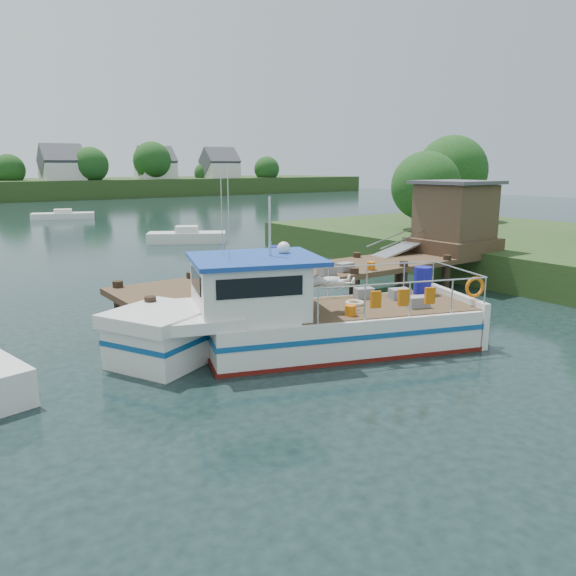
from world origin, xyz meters
TOP-DOWN VIEW (x-y plane):
  - ground_plane at (0.00, 0.00)m, footprint 160.00×160.00m
  - near_shore at (16.88, -0.73)m, footprint 16.00×30.00m
  - dock at (6.51, 0.01)m, footprint 16.60×3.00m
  - lobster_boat at (-2.20, -3.53)m, footprint 10.47×5.86m
  - moored_far at (3.03, 41.58)m, footprint 6.05×3.56m
  - moored_b at (5.26, 18.88)m, footprint 5.32×4.12m
  - moored_c at (18.83, 14.96)m, footprint 7.01×2.91m

SIDE VIEW (x-z plane):
  - ground_plane at x=0.00m, z-range 0.00..0.00m
  - moored_far at x=3.03m, z-range -0.13..0.85m
  - moored_c at x=18.83m, z-range -0.14..0.94m
  - moored_b at x=5.26m, z-range -0.15..0.99m
  - lobster_boat at x=-2.20m, z-range -1.63..3.49m
  - near_shore at x=16.88m, z-range -1.83..5.93m
  - dock at x=6.51m, z-range -0.15..4.63m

